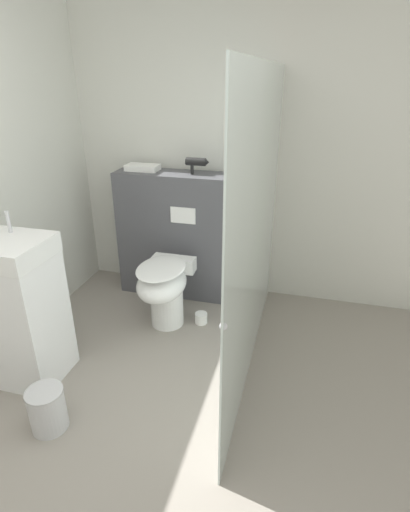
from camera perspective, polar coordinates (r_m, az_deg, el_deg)
name	(u,v)px	position (r m, az deg, el deg)	size (l,w,h in m)	color
wall_back	(228,158)	(3.58, 3.35, 13.76)	(8.00, 0.06, 2.50)	silver
partition_panel	(189,236)	(3.63, -2.30, 2.83)	(1.29, 0.32, 1.15)	#4C4C51
shower_glass	(258,234)	(2.56, 7.56, 3.19)	(0.04, 2.07, 1.98)	silver
toilet	(164,288)	(3.22, -5.83, -4.55)	(0.37, 0.61, 0.57)	white
sink_vanity	(14,310)	(2.92, -25.59, -7.00)	(0.58, 0.43, 1.15)	white
hair_drier	(197,162)	(3.41, -1.19, 13.24)	(0.20, 0.07, 0.14)	black
folded_towel	(143,168)	(3.62, -8.91, 12.38)	(0.29, 0.16, 0.05)	white
spare_toilet_roll	(201,318)	(3.40, -0.56, -8.86)	(0.10, 0.10, 0.09)	white
waste_bin	(47,409)	(2.65, -21.58, -19.69)	(0.21, 0.21, 0.27)	silver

